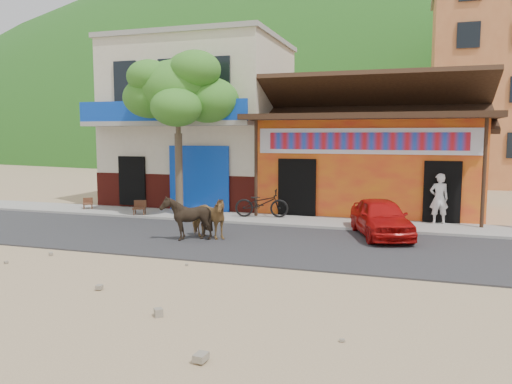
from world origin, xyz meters
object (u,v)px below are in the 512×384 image
(pedestrian, at_px, (439,199))
(red_car, at_px, (381,217))
(tree, at_px, (178,133))
(scooter, at_px, (262,203))
(cow_dark, at_px, (186,218))
(cow_tan, at_px, (208,218))
(cafe_chair_left, at_px, (139,202))
(cafe_chair_right, at_px, (88,199))

(pedestrian, bearing_deg, red_car, 39.84)
(red_car, relative_size, pedestrian, 1.99)
(tree, xyz_separation_m, scooter, (3.10, 0.33, -2.50))
(cow_dark, height_order, pedestrian, pedestrian)
(cow_tan, distance_m, scooter, 3.71)
(red_car, relative_size, scooter, 1.75)
(red_car, distance_m, cafe_chair_left, 8.84)
(tree, relative_size, cafe_chair_left, 6.20)
(tree, relative_size, cow_dark, 4.63)
(red_car, distance_m, pedestrian, 2.93)
(tree, relative_size, scooter, 3.12)
(cow_tan, height_order, red_car, cow_tan)
(tree, distance_m, red_car, 7.94)
(tree, bearing_deg, red_car, -11.14)
(cafe_chair_right, bearing_deg, cow_tan, -61.52)
(cafe_chair_left, bearing_deg, tree, -2.59)
(tree, distance_m, cow_tan, 4.89)
(scooter, relative_size, pedestrian, 1.14)
(pedestrian, xyz_separation_m, cafe_chair_left, (-10.50, -1.40, -0.36))
(tree, height_order, cow_tan, tree)
(cow_dark, bearing_deg, tree, -138.58)
(cow_dark, height_order, cafe_chair_left, cow_dark)
(red_car, height_order, cafe_chair_right, red_car)
(cow_dark, bearing_deg, cow_tan, 142.07)
(cow_tan, relative_size, cow_dark, 1.13)
(red_car, bearing_deg, scooter, 138.53)
(pedestrian, bearing_deg, scooter, -8.80)
(tree, relative_size, red_car, 1.79)
(cow_tan, xyz_separation_m, red_car, (4.81, 1.88, -0.05))
(red_car, bearing_deg, cafe_chair_left, 154.97)
(cow_dark, relative_size, cafe_chair_right, 1.61)
(tree, height_order, cow_dark, tree)
(cow_tan, relative_size, red_car, 0.44)
(pedestrian, bearing_deg, cafe_chair_right, -11.05)
(tree, bearing_deg, cow_tan, -52.30)
(tree, bearing_deg, scooter, 6.15)
(cow_tan, distance_m, cafe_chair_right, 7.61)
(pedestrian, bearing_deg, cow_tan, 18.85)
(tree, xyz_separation_m, cafe_chair_left, (-1.40, -0.50, -2.52))
(cafe_chair_right, bearing_deg, pedestrian, -30.87)
(tree, height_order, red_car, tree)
(cafe_chair_left, distance_m, cafe_chair_right, 2.84)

